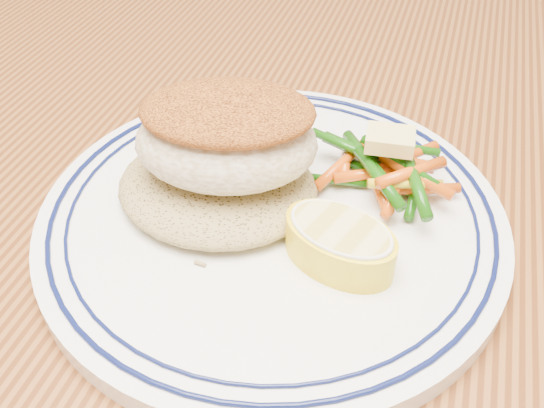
{
  "coord_description": "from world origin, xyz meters",
  "views": [
    {
      "loc": [
        0.08,
        -0.28,
        1.02
      ],
      "look_at": [
        -0.01,
        -0.02,
        0.77
      ],
      "focal_mm": 40.0,
      "sensor_mm": 36.0,
      "label": 1
    }
  ],
  "objects_px": {
    "plate": "(272,217)",
    "lemon_wedge": "(340,242)",
    "fish_fillet": "(227,135)",
    "vegetable_pile": "(385,170)",
    "dining_table": "(290,308)",
    "rice_pilaf": "(217,182)"
  },
  "relations": [
    {
      "from": "lemon_wedge",
      "to": "vegetable_pile",
      "type": "bearing_deg",
      "value": 79.78
    },
    {
      "from": "dining_table",
      "to": "vegetable_pile",
      "type": "relative_size",
      "value": 14.51
    },
    {
      "from": "dining_table",
      "to": "lemon_wedge",
      "type": "bearing_deg",
      "value": -49.17
    },
    {
      "from": "lemon_wedge",
      "to": "fish_fillet",
      "type": "bearing_deg",
      "value": 155.62
    },
    {
      "from": "fish_fillet",
      "to": "lemon_wedge",
      "type": "bearing_deg",
      "value": -24.38
    },
    {
      "from": "dining_table",
      "to": "fish_fillet",
      "type": "bearing_deg",
      "value": -165.3
    },
    {
      "from": "dining_table",
      "to": "vegetable_pile",
      "type": "bearing_deg",
      "value": 27.15
    },
    {
      "from": "fish_fillet",
      "to": "vegetable_pile",
      "type": "relative_size",
      "value": 1.21
    },
    {
      "from": "plate",
      "to": "lemon_wedge",
      "type": "distance_m",
      "value": 0.06
    },
    {
      "from": "plate",
      "to": "fish_fillet",
      "type": "bearing_deg",
      "value": 167.98
    },
    {
      "from": "dining_table",
      "to": "fish_fillet",
      "type": "xyz_separation_m",
      "value": [
        -0.04,
        -0.01,
        0.16
      ]
    },
    {
      "from": "dining_table",
      "to": "plate",
      "type": "distance_m",
      "value": 0.11
    },
    {
      "from": "plate",
      "to": "rice_pilaf",
      "type": "height_order",
      "value": "rice_pilaf"
    },
    {
      "from": "dining_table",
      "to": "fish_fillet",
      "type": "height_order",
      "value": "fish_fillet"
    },
    {
      "from": "vegetable_pile",
      "to": "fish_fillet",
      "type": "bearing_deg",
      "value": -157.88
    },
    {
      "from": "plate",
      "to": "vegetable_pile",
      "type": "relative_size",
      "value": 2.8
    },
    {
      "from": "vegetable_pile",
      "to": "lemon_wedge",
      "type": "bearing_deg",
      "value": -100.22
    },
    {
      "from": "plate",
      "to": "fish_fillet",
      "type": "relative_size",
      "value": 2.32
    },
    {
      "from": "rice_pilaf",
      "to": "lemon_wedge",
      "type": "bearing_deg",
      "value": -19.95
    },
    {
      "from": "vegetable_pile",
      "to": "lemon_wedge",
      "type": "height_order",
      "value": "vegetable_pile"
    },
    {
      "from": "lemon_wedge",
      "to": "rice_pilaf",
      "type": "bearing_deg",
      "value": 160.05
    },
    {
      "from": "rice_pilaf",
      "to": "vegetable_pile",
      "type": "relative_size",
      "value": 1.22
    }
  ]
}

